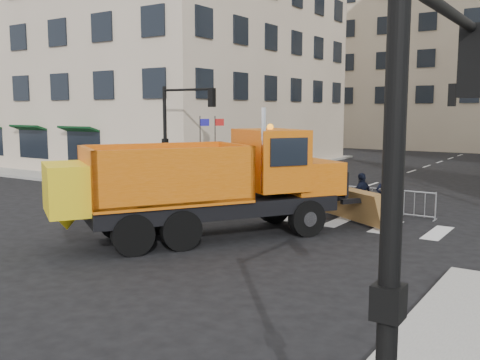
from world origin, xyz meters
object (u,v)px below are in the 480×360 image
Objects in this scene: worker at (192,177)px; newspaper_box at (391,195)px; plow_truck at (205,181)px; cop_c at (362,196)px; cop_a at (385,197)px; cop_b at (391,195)px.

worker is 9.31m from newspaper_box.
worker is (-5.53, 6.29, -0.92)m from plow_truck.
plow_truck is at bearing -12.81° from cop_c.
cop_a is 0.99× the size of cop_c.
cop_b is at bearing 125.17° from cop_c.
cop_a is at bearing 47.48° from cop_b.
plow_truck reaches higher than cop_c.
newspaper_box is (3.63, 7.95, -1.20)m from plow_truck.
worker is at bearing 31.94° from cop_b.
cop_a is 0.27m from cop_b.
newspaper_box is (0.42, 2.21, -0.21)m from cop_c.
newspaper_box is at bearing -174.35° from cop_c.
cop_c reaches higher than cop_a.
cop_c is at bearing 3.07° from plow_truck.
plow_truck is at bearing -91.92° from newspaper_box.
cop_c is 2.26m from newspaper_box.
cop_c is 1.09× the size of worker.
plow_truck is 7.49m from cop_b.
cop_b is (4.25, 6.10, -0.91)m from plow_truck.
cop_b reaches higher than newspaper_box.
worker is (-9.54, 0.25, 0.08)m from cop_a.
cop_b reaches higher than cop_c.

